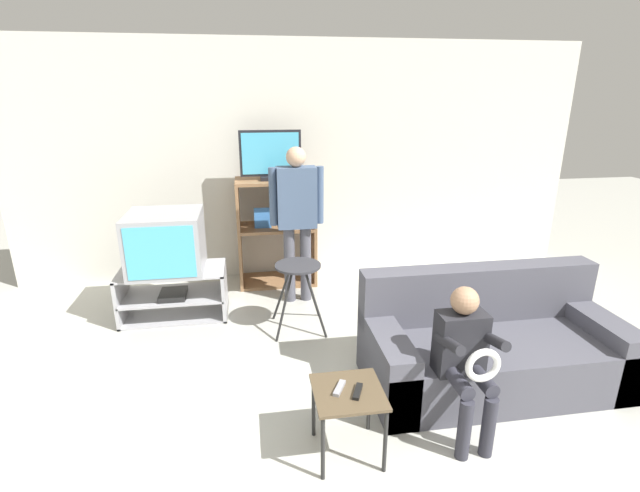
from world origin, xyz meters
The scene contains 12 objects.
wall_back centered at (0.00, 3.92, 1.30)m, with size 6.40×0.06×2.60m.
tv_stand centered at (-1.38, 2.93, 0.23)m, with size 0.98×0.52×0.47m.
television_main centered at (-1.40, 2.94, 0.74)m, with size 0.66×0.63×0.55m.
media_shelf centered at (-0.35, 3.62, 0.60)m, with size 0.84×0.47×1.18m.
television_flat centered at (-0.38, 3.59, 1.42)m, with size 0.64×0.20×0.51m.
folding_stool centered at (-0.24, 2.49, 0.52)m, with size 0.46×0.45×0.63m.
snack_table centered at (-0.13, 0.91, 0.37)m, with size 0.40×0.40×0.43m.
remote_control_black centered at (-0.08, 0.88, 0.44)m, with size 0.04×0.14×0.02m, color black.
remote_control_white centered at (-0.18, 0.93, 0.44)m, with size 0.04×0.14×0.02m, color gray.
couch centered at (1.06, 1.47, 0.27)m, with size 1.83×0.82×0.81m.
person_standing_adult centered at (-0.17, 3.10, 0.95)m, with size 0.53×0.20×1.57m.
person_seated_child centered at (0.61, 0.99, 0.56)m, with size 0.33×0.43×0.96m.
Camera 1 is at (-0.64, -1.28, 2.06)m, focal length 26.00 mm.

